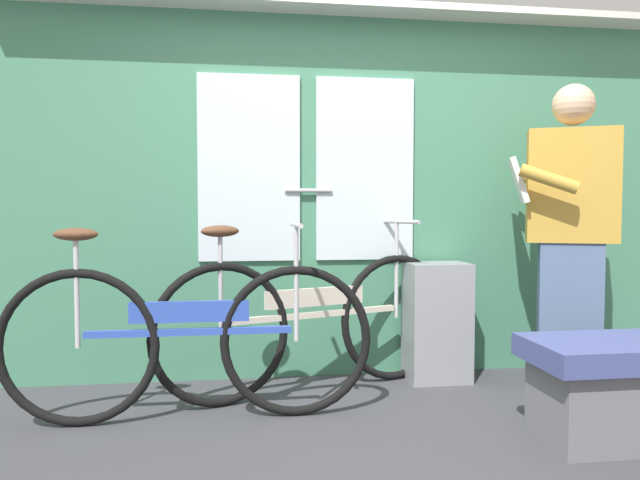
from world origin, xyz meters
TOP-DOWN VIEW (x-y plane):
  - ground_plane at (0.00, 0.00)m, footprint 5.04×3.83m
  - train_door_wall at (-0.01, 1.11)m, footprint 4.04×0.28m
  - bicycle_near_door at (-0.20, 0.76)m, footprint 1.75×0.71m
  - bicycle_leaning_behind at (-0.86, 0.40)m, footprint 1.77×0.44m
  - passenger_reading_newspaper at (1.21, 0.60)m, footprint 0.63×0.57m
  - trash_bin_by_wall at (0.55, 0.90)m, footprint 0.36×0.28m
  - bench_seat_corner at (0.98, -0.12)m, footprint 0.70×0.44m

SIDE VIEW (x-z plane):
  - ground_plane at x=0.00m, z-range -0.04..0.00m
  - bench_seat_corner at x=0.98m, z-range 0.02..0.47m
  - trash_bin_by_wall at x=0.55m, z-range 0.00..0.70m
  - bicycle_leaning_behind at x=-0.86m, z-range -0.08..0.87m
  - bicycle_near_door at x=-0.20m, z-range -0.08..0.88m
  - passenger_reading_newspaper at x=1.21m, z-range 0.05..1.76m
  - train_door_wall at x=-0.01m, z-range 0.05..2.27m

